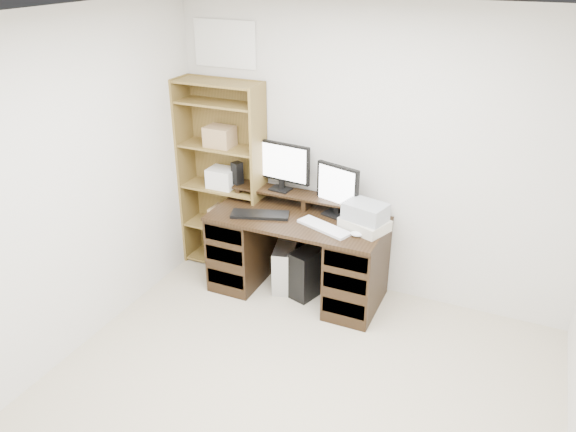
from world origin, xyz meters
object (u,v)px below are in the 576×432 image
Objects in this scene: tower_black at (312,270)px; tower_silver at (286,265)px; desk at (298,254)px; printer at (365,224)px; bookshelf at (223,175)px; monitor_small at (337,188)px; monitor_wide at (282,164)px.

tower_silver is at bearing -162.28° from tower_black.
tower_black is at bearing 21.75° from desk.
bookshelf reaches higher than printer.
desk reaches higher than tower_black.
bookshelf reaches higher than desk.
monitor_small is 0.80m from tower_black.
tower_black is at bearing -20.08° from monitor_wide.
desk is at bearing -35.69° from monitor_wide.
monitor_wide is at bearing 107.96° from tower_silver.
printer is 0.87× the size of tower_silver.
tower_black is at bearing -9.69° from bookshelf.
monitor_small is at bearing 0.03° from monitor_wide.
monitor_wide is 0.99m from tower_black.
printer is (0.31, -0.17, -0.20)m from monitor_small.
desk is at bearing -14.06° from bookshelf.
monitor_wide is 1.13× the size of tower_black.
bookshelf is at bearing 165.94° from desk.
printer is 0.74m from tower_black.
bookshelf is at bearing -167.55° from printer.
bookshelf is (-0.97, 0.17, 0.69)m from tower_black.
desk is 0.21m from tower_black.
monitor_small is (0.28, 0.18, 0.61)m from desk.
desk is 0.83× the size of bookshelf.
bookshelf is at bearing -165.01° from monitor_small.
desk is 3.62× the size of tower_silver.
tower_silver is 0.86× the size of tower_black.
printer is at bearing -8.19° from bookshelf.
monitor_wide is at bearing -174.51° from printer.
tower_black is at bearing -14.77° from tower_silver.
tower_silver is at bearing -145.99° from monitor_small.
desk is 2.74× the size of monitor_wide.
tower_silver is at bearing -162.55° from printer.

